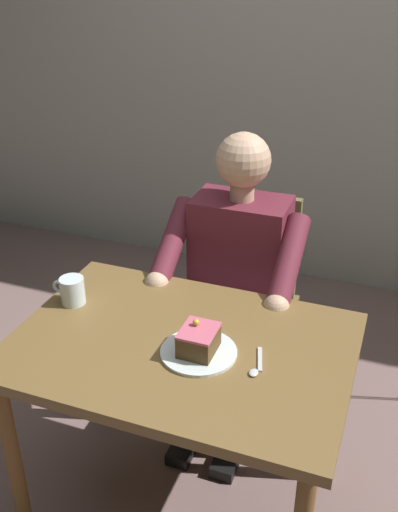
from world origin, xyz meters
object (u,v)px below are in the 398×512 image
Objects in this scene: dining_table at (181,366)px; chair at (245,292)px; cake_slice at (199,340)px; seated_person at (233,285)px; coffee_cup at (72,290)px; dessert_spoon at (257,366)px.

chair is (0.00, -0.70, -0.14)m from dining_table.
cake_slice is at bearing 155.04° from dining_table.
seated_person reaches higher than chair.
seated_person is (-0.00, -0.53, -0.00)m from dining_table.
seated_person is at bearing 90.00° from chair.
cake_slice is 1.03× the size of coffee_cup.
dessert_spoon is at bearing 171.97° from dining_table.
dessert_spoon is (-0.18, 0.00, -0.04)m from cake_slice.
coffee_cup is (0.42, -0.08, 0.14)m from dining_table.
coffee_cup is (0.42, 0.45, 0.14)m from seated_person.
coffee_cup is 0.82× the size of dessert_spoon.
seated_person is 10.26× the size of coffee_cup.
cake_slice is 0.84× the size of dessert_spoon.
seated_person is 8.40× the size of dessert_spoon.
coffee_cup is at bearing -9.75° from dessert_spoon.
coffee_cup is (0.42, 0.62, 0.27)m from chair.
coffee_cup is (0.49, -0.11, 0.00)m from cake_slice.
seated_person is 0.58m from cake_slice.
coffee_cup is at bearing -10.74° from dining_table.
dining_table is 0.86× the size of seated_person.
chair reaches higher than dining_table.
dessert_spoon is at bearing 170.25° from coffee_cup.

